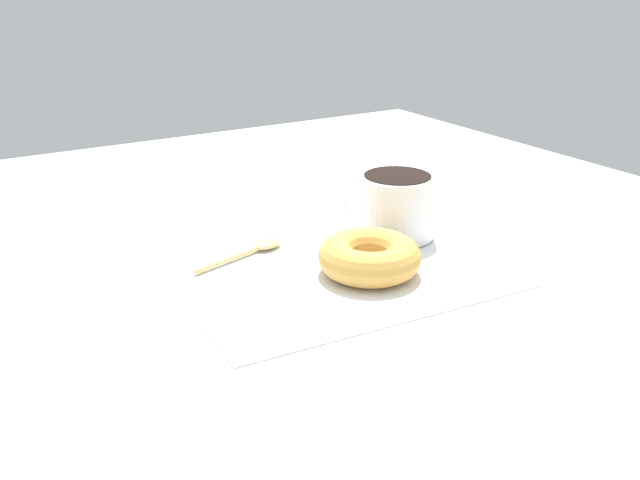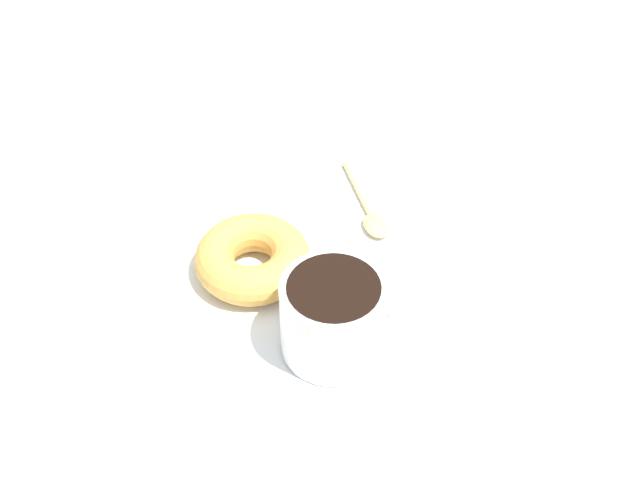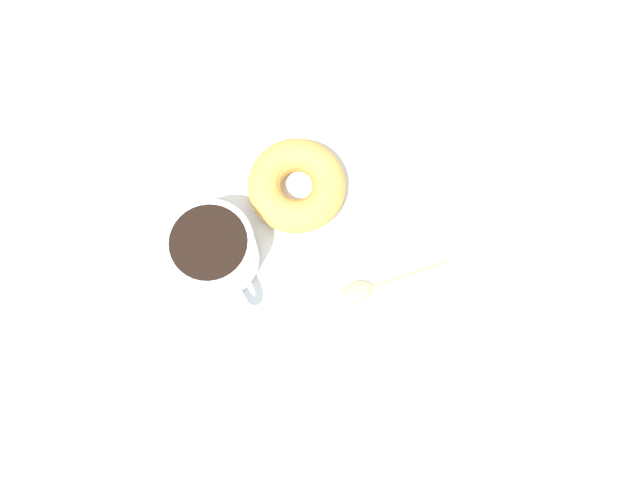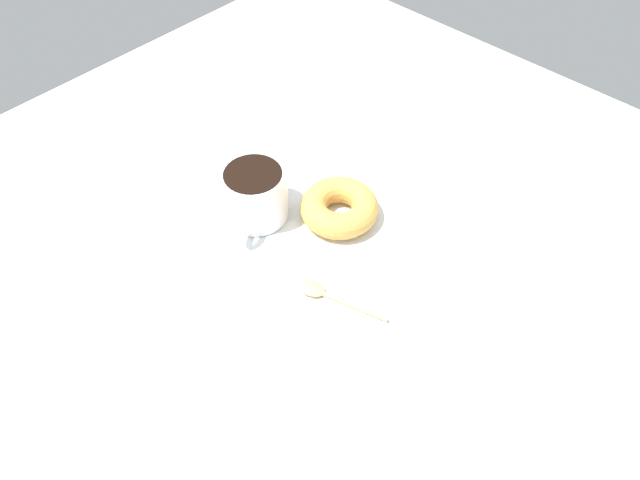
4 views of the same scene
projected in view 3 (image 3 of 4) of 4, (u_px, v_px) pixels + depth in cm
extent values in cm
cube|color=beige|center=(343.00, 266.00, 77.28)|extent=(120.00, 120.00, 2.00)
cube|color=white|center=(320.00, 245.00, 76.68)|extent=(34.80, 34.80, 0.30)
cylinder|color=white|center=(214.00, 251.00, 72.64)|extent=(8.88, 8.88, 7.25)
cylinder|color=black|center=(208.00, 243.00, 69.32)|extent=(7.68, 7.68, 0.60)
torus|color=white|center=(237.00, 291.00, 71.63)|extent=(4.79, 3.14, 4.96)
torus|color=gold|center=(297.00, 186.00, 76.25)|extent=(10.60, 10.60, 3.63)
ellipsoid|color=#D8B772|center=(357.00, 293.00, 74.81)|extent=(3.29, 4.12, 0.90)
cylinder|color=#D8B772|center=(406.00, 276.00, 75.40)|extent=(3.08, 9.07, 0.56)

